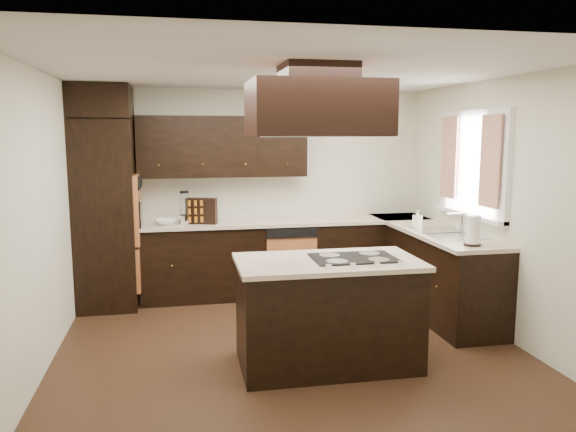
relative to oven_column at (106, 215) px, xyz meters
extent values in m
cube|color=#50321E|center=(1.78, -1.71, -1.07)|extent=(4.20, 4.20, 0.02)
cube|color=silver|center=(1.78, -1.71, 1.45)|extent=(4.20, 4.20, 0.02)
cube|color=beige|center=(1.78, 0.40, 0.19)|extent=(4.20, 0.02, 2.50)
cube|color=beige|center=(1.78, -3.81, 0.19)|extent=(4.20, 0.02, 2.50)
cube|color=beige|center=(-0.33, -1.71, 0.19)|extent=(0.02, 4.20, 2.50)
cube|color=beige|center=(3.88, -1.71, 0.19)|extent=(0.02, 4.20, 2.50)
cube|color=black|center=(0.00, 0.00, 0.00)|extent=(0.65, 0.75, 2.12)
cube|color=#D87B41|center=(0.35, 0.00, 0.06)|extent=(0.05, 0.62, 0.78)
cube|color=black|center=(1.81, 0.09, -0.62)|extent=(2.93, 0.60, 0.88)
cube|color=black|center=(3.58, -0.80, -0.62)|extent=(0.60, 2.40, 0.88)
cube|color=beige|center=(1.81, 0.08, -0.16)|extent=(2.93, 0.63, 0.04)
cube|color=beige|center=(3.56, -0.80, -0.16)|extent=(0.63, 2.40, 0.04)
cube|color=black|center=(1.34, 0.23, 0.75)|extent=(2.00, 0.34, 0.72)
cube|color=#D87B41|center=(2.10, -0.20, -0.66)|extent=(0.60, 0.05, 0.72)
cube|color=white|center=(3.85, -1.16, 0.59)|extent=(0.06, 1.32, 1.12)
cube|color=white|center=(3.87, -1.16, 0.59)|extent=(0.00, 1.20, 1.00)
cube|color=beige|center=(3.79, -1.57, 0.64)|extent=(0.02, 0.34, 0.90)
cube|color=beige|center=(3.79, -0.74, 0.64)|extent=(0.02, 0.34, 0.90)
cube|color=silver|center=(3.58, -1.16, -0.14)|extent=(0.52, 0.84, 0.01)
cube|color=black|center=(2.02, -2.10, -0.62)|extent=(1.49, 0.82, 0.88)
cube|color=beige|center=(2.02, -2.10, -0.16)|extent=(1.55, 0.88, 0.04)
cube|color=black|center=(2.24, -2.10, -0.13)|extent=(0.71, 0.47, 0.01)
cube|color=black|center=(1.88, -2.25, 1.10)|extent=(1.05, 0.72, 0.42)
cube|color=black|center=(1.88, -2.25, 1.38)|extent=(0.55, 0.50, 0.13)
cylinder|color=silver|center=(0.87, 0.06, -0.09)|extent=(0.15, 0.15, 0.10)
cone|color=silver|center=(0.87, 0.06, 0.09)|extent=(0.13, 0.13, 0.26)
cube|color=black|center=(1.07, 0.00, 0.01)|extent=(0.37, 0.22, 0.30)
imported|color=white|center=(0.67, 0.02, -0.11)|extent=(0.31, 0.31, 0.06)
imported|color=white|center=(3.48, -0.63, -0.05)|extent=(0.11, 0.11, 0.18)
cylinder|color=white|center=(3.51, -1.80, 0.00)|extent=(0.17, 0.17, 0.29)
camera|label=1|loc=(0.79, -6.54, 0.92)|focal=35.00mm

